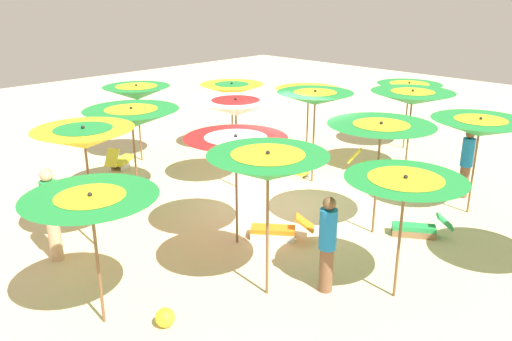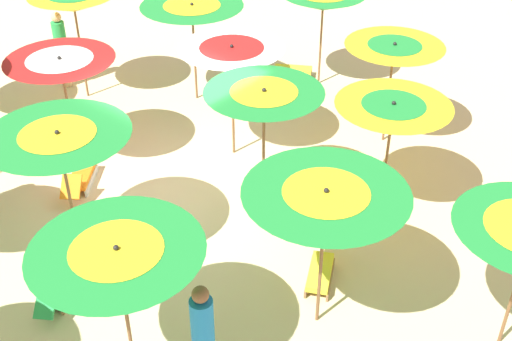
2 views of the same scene
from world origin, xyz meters
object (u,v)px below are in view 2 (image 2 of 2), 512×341
(beach_umbrella_9, at_px, (232,57))
(lounger_3, at_px, (285,181))
(beach_umbrella_5, at_px, (61,67))
(beach_umbrella_6, at_px, (59,143))
(beach_umbrella_8, at_px, (192,15))
(lounger_0, at_px, (80,178))
(beachgoer_1, at_px, (203,335))
(beachgoer_2, at_px, (62,48))
(lounger_2, at_px, (321,266))
(beach_umbrella_10, at_px, (264,100))
(beach_umbrella_11, at_px, (325,203))
(beach_umbrella_12, at_px, (323,1))
(lounger_5, at_px, (289,68))
(beach_umbrella_14, at_px, (393,113))
(beach_umbrella_13, at_px, (394,53))
(beach_umbrella_7, at_px, (118,261))
(lounger_4, at_px, (60,289))
(beach_umbrella_4, at_px, (73,3))

(beach_umbrella_9, relative_size, lounger_3, 1.71)
(beach_umbrella_5, height_order, beach_umbrella_6, beach_umbrella_6)
(beach_umbrella_6, height_order, beach_umbrella_8, beach_umbrella_6)
(lounger_0, relative_size, beachgoer_1, 0.73)
(lounger_3, relative_size, beachgoer_2, 0.75)
(lounger_0, bearing_deg, lounger_2, -117.61)
(beach_umbrella_10, relative_size, beach_umbrella_11, 1.04)
(beach_umbrella_12, bearing_deg, lounger_2, 125.70)
(lounger_0, bearing_deg, lounger_5, -39.32)
(beach_umbrella_8, bearing_deg, lounger_3, 157.36)
(beach_umbrella_14, bearing_deg, beach_umbrella_5, 25.67)
(lounger_2, bearing_deg, beach_umbrella_14, 158.28)
(beach_umbrella_8, distance_m, beachgoer_1, 8.19)
(beach_umbrella_6, distance_m, beach_umbrella_10, 3.26)
(beach_umbrella_12, relative_size, beach_umbrella_13, 1.05)
(beach_umbrella_7, relative_size, lounger_0, 1.81)
(lounger_3, height_order, beachgoer_1, beachgoer_1)
(lounger_0, xyz_separation_m, beachgoer_1, (-4.93, 1.75, 0.71))
(beach_umbrella_12, xyz_separation_m, lounger_4, (-1.20, 8.48, -1.87))
(lounger_4, relative_size, beachgoer_1, 0.69)
(beach_umbrella_5, distance_m, beach_umbrella_8, 3.51)
(beach_umbrella_6, height_order, beach_umbrella_10, beach_umbrella_10)
(beach_umbrella_8, xyz_separation_m, lounger_0, (-0.81, 3.99, -1.84))
(lounger_4, distance_m, lounger_5, 8.55)
(lounger_5, bearing_deg, lounger_3, -84.07)
(beach_umbrella_8, height_order, beachgoer_2, beach_umbrella_8)
(beach_umbrella_13, distance_m, lounger_4, 7.55)
(lounger_0, bearing_deg, beach_umbrella_7, -156.96)
(beach_umbrella_7, bearing_deg, beach_umbrella_14, -96.58)
(beach_umbrella_4, bearing_deg, beach_umbrella_8, -142.39)
(lounger_0, distance_m, lounger_2, 5.01)
(beach_umbrella_13, bearing_deg, beach_umbrella_6, 73.53)
(lounger_5, bearing_deg, beach_umbrella_14, -65.69)
(beach_umbrella_7, bearing_deg, beach_umbrella_11, -119.13)
(beach_umbrella_4, relative_size, beach_umbrella_10, 1.01)
(beach_umbrella_6, bearing_deg, beach_umbrella_7, 157.88)
(beach_umbrella_8, xyz_separation_m, beachgoer_2, (2.85, 1.55, -1.06))
(beach_umbrella_12, distance_m, lounger_2, 7.06)
(beach_umbrella_7, height_order, beach_umbrella_10, beach_umbrella_10)
(lounger_2, bearing_deg, beach_umbrella_6, -84.16)
(beach_umbrella_4, height_order, beach_umbrella_7, beach_umbrella_4)
(beach_umbrella_7, relative_size, lounger_2, 1.85)
(beach_umbrella_9, distance_m, beachgoer_1, 5.84)
(beach_umbrella_4, distance_m, lounger_4, 7.01)
(beach_umbrella_5, bearing_deg, lounger_4, 138.78)
(beach_umbrella_7, distance_m, beach_umbrella_13, 7.45)
(beach_umbrella_6, relative_size, lounger_0, 1.94)
(beach_umbrella_12, bearing_deg, lounger_4, 98.03)
(lounger_4, xyz_separation_m, beachgoer_1, (-2.78, -0.28, 0.72))
(beach_umbrella_9, height_order, beach_umbrella_13, beach_umbrella_9)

